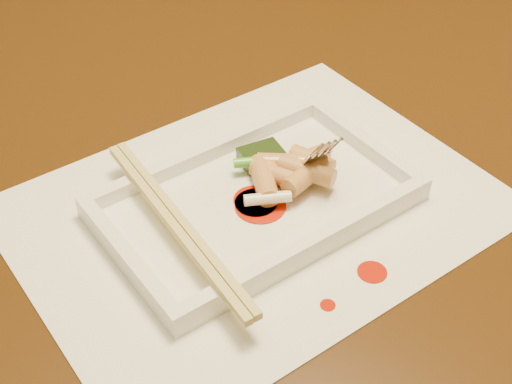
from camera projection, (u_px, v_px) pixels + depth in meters
table at (195, 204)px, 0.77m from camera, size 1.40×0.90×0.75m
placemat at (256, 208)px, 0.62m from camera, size 0.40×0.30×0.00m
sauce_splatter_a at (372, 272)px, 0.56m from camera, size 0.02×0.02×0.00m
sauce_splatter_b at (328, 305)px, 0.54m from camera, size 0.01×0.01×0.00m
plate_base at (256, 204)px, 0.62m from camera, size 0.26×0.16×0.01m
plate_rim_far at (209, 151)px, 0.65m from camera, size 0.26×0.01×0.01m
plate_rim_near at (311, 245)px, 0.56m from camera, size 0.26×0.01×0.01m
plate_rim_left at (127, 257)px, 0.55m from camera, size 0.01×0.14×0.01m
plate_rim_right at (364, 143)px, 0.66m from camera, size 0.01×0.14×0.01m
veg_piece at (261, 156)px, 0.65m from camera, size 0.04×0.03×0.01m
scallion_white at (268, 198)px, 0.60m from camera, size 0.04×0.03×0.01m
scallion_green at (281, 159)px, 0.64m from camera, size 0.08×0.05×0.01m
chopstick_a at (172, 225)px, 0.57m from camera, size 0.02×0.23×0.01m
chopstick_b at (181, 221)px, 0.57m from camera, size 0.02×0.23×0.01m
fork at (310, 92)px, 0.61m from camera, size 0.09×0.10×0.14m
sauce_blob_0 at (255, 200)px, 0.61m from camera, size 0.04×0.04×0.00m
sauce_blob_1 at (260, 206)px, 0.61m from camera, size 0.04×0.04×0.00m
sauce_blob_2 at (256, 203)px, 0.61m from camera, size 0.04×0.04×0.00m
rice_cake_0 at (264, 180)px, 0.62m from camera, size 0.04×0.05×0.02m
rice_cake_1 at (285, 164)px, 0.63m from camera, size 0.05×0.05×0.02m
rice_cake_2 at (307, 175)px, 0.61m from camera, size 0.05×0.03×0.02m
rice_cake_3 at (278, 175)px, 0.62m from camera, size 0.04×0.05×0.02m
rice_cake_4 at (312, 161)px, 0.64m from camera, size 0.03×0.04×0.02m
rice_cake_5 at (307, 171)px, 0.62m from camera, size 0.04×0.05×0.02m
rice_cake_6 at (302, 161)px, 0.64m from camera, size 0.05×0.02×0.02m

